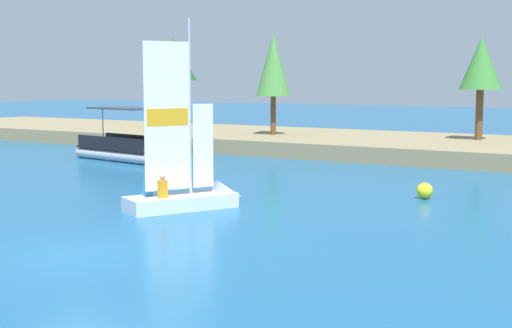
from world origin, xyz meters
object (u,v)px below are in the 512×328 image
Objects in this scene: shoreline_tree_left at (174,60)px; channel_buoy at (425,191)px; wooden_dock at (155,152)px; sailboat at (196,193)px; shoreline_tree_midleft at (273,65)px; shoreline_tree_centre at (481,64)px; pontoon_boat at (124,148)px.

shoreline_tree_left is 32.17m from channel_buoy.
sailboat is (11.47, -12.04, 0.24)m from wooden_dock.
shoreline_tree_midleft reaches higher than shoreline_tree_centre.
wooden_dock is (8.04, -12.32, -5.58)m from shoreline_tree_left.
shoreline_tree_centre is at bearing 97.07° from channel_buoy.
shoreline_tree_midleft is 20.15m from channel_buoy.
channel_buoy is at bearing -3.17° from pontoon_boat.
channel_buoy is at bearing -19.70° from wooden_dock.
shoreline_tree_centre is at bearing 32.75° from wooden_dock.
pontoon_boat is (7.74, -14.65, -5.17)m from shoreline_tree_left.
wooden_dock is (-3.56, -7.29, -4.95)m from shoreline_tree_midleft.
sailboat is 8.39m from channel_buoy.
shoreline_tree_centre is 17.16m from channel_buoy.
pontoon_boat reaches higher than wooden_dock.
shoreline_tree_centre is 22.92m from sailboat.
shoreline_tree_midleft is at bearing 77.46° from pontoon_boat.
shoreline_tree_left is at bearing 156.57° from shoreline_tree_midleft.
shoreline_tree_left reaches higher than sailboat.
shoreline_tree_left reaches higher than pontoon_boat.
shoreline_tree_left is 15.74m from wooden_dock.
pontoon_boat is at bearing -142.14° from shoreline_tree_centre.
shoreline_tree_midleft is 11.32m from pontoon_boat.
wooden_dock is (-15.58, -10.02, -4.94)m from shoreline_tree_centre.
shoreline_tree_midleft is 1.07× the size of shoreline_tree_centre.
shoreline_tree_left reaches higher than shoreline_tree_midleft.
shoreline_tree_left is 1.04× the size of wooden_dock.
shoreline_tree_centre is 0.97× the size of pontoon_boat.
shoreline_tree_centre is at bearing -5.57° from shoreline_tree_left.
shoreline_tree_centre is at bearing 47.19° from pontoon_boat.
pontoon_boat is at bearing -111.87° from shoreline_tree_midleft.
shoreline_tree_centre is 0.87× the size of sailboat.
wooden_dock is at bearing 91.82° from pontoon_boat.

